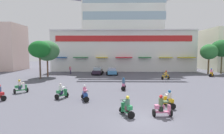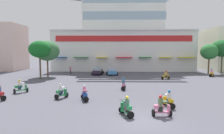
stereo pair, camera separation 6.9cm
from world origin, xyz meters
TOP-DOWN VIEW (x-y plane):
  - ground_plane at (0.00, 13.00)m, footprint 128.00×128.00m
  - colonial_building at (0.00, 35.21)m, footprint 34.01×14.31m
  - flank_building_left at (-30.62, 33.82)m, footprint 9.73×8.18m
  - plaza_tree_0 at (-14.75, 18.83)m, footprint 3.65×3.44m
  - plaza_tree_1 at (20.74, 26.87)m, footprint 4.45×4.76m
  - plaza_tree_2 at (-14.50, 21.58)m, footprint 4.50×4.56m
  - plaza_tree_3 at (17.67, 26.18)m, footprint 3.39×3.64m
  - parked_car_0 at (-5.43, 24.93)m, footprint 2.32×4.38m
  - parked_car_1 at (-2.49, 24.46)m, footprint 2.48×3.92m
  - scooter_rider_0 at (-4.65, 4.77)m, footprint 0.96×1.41m
  - scooter_rider_1 at (-0.94, 0.69)m, footprint 1.09×1.52m
  - scooter_rider_2 at (1.57, 0.66)m, footprint 1.37×0.58m
  - scooter_rider_3 at (-7.11, 5.54)m, footprint 1.19×1.43m
  - scooter_rider_4 at (2.68, 2.82)m, footprint 0.82×1.56m
  - scooter_rider_5 at (6.64, 18.30)m, footprint 1.40×0.88m
  - scooter_rider_7 at (16.12, 21.95)m, footprint 1.27×1.31m
  - scooter_rider_8 at (-0.77, 9.77)m, footprint 0.67×1.46m
  - scooter_rider_9 at (-12.44, 7.89)m, footprint 1.44×1.36m
  - pedestrian_0 at (-11.17, 25.47)m, footprint 0.38×0.38m
  - pedestrian_1 at (-11.53, 26.62)m, footprint 0.52×0.52m

SIDE VIEW (x-z plane):
  - ground_plane at x=0.00m, z-range 0.00..0.00m
  - scooter_rider_4 at x=2.68m, z-range -0.14..1.35m
  - scooter_rider_0 at x=-4.65m, z-range -0.14..1.36m
  - scooter_rider_5 at x=6.64m, z-range -0.14..1.37m
  - scooter_rider_8 at x=-0.77m, z-range -0.14..1.37m
  - scooter_rider_1 at x=-0.94m, z-range -0.12..1.38m
  - scooter_rider_3 at x=-7.11m, z-range -0.13..1.40m
  - scooter_rider_2 at x=1.57m, z-range -0.14..1.42m
  - scooter_rider_9 at x=-12.44m, z-range -0.12..1.41m
  - scooter_rider_7 at x=16.12m, z-range -0.14..1.44m
  - parked_car_1 at x=-2.49m, z-range 0.01..1.40m
  - parked_car_0 at x=-5.43m, z-range 0.00..1.49m
  - pedestrian_0 at x=-11.17m, z-range 0.11..1.65m
  - pedestrian_1 at x=-11.53m, z-range 0.10..1.70m
  - plaza_tree_3 at x=17.67m, z-range 1.51..7.74m
  - plaza_tree_2 at x=-14.50m, z-range 1.47..8.19m
  - plaza_tree_0 at x=-14.75m, z-range 1.78..8.29m
  - plaza_tree_1 at x=20.74m, z-range 1.78..8.94m
  - flank_building_left at x=-30.62m, z-range 0.00..11.54m
  - colonial_building at x=0.00m, z-range -1.62..18.75m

